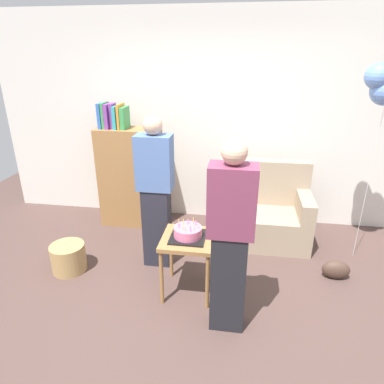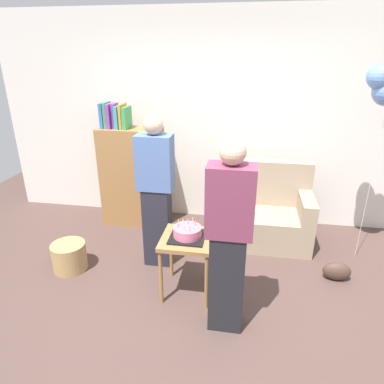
# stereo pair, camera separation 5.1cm
# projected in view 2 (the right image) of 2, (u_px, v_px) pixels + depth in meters

# --- Properties ---
(ground_plane) EXTENTS (8.00, 8.00, 0.00)m
(ground_plane) POSITION_uv_depth(u_px,v_px,m) (196.00, 314.00, 3.05)
(ground_plane) COLOR #4C3833
(wall_back) EXTENTS (6.00, 0.10, 2.70)m
(wall_back) POSITION_uv_depth(u_px,v_px,m) (222.00, 121.00, 4.41)
(wall_back) COLOR silver
(wall_back) RESTS_ON ground_plane
(couch) EXTENTS (1.10, 0.70, 0.96)m
(couch) POSITION_uv_depth(u_px,v_px,m) (264.00, 214.00, 4.16)
(couch) COLOR gray
(couch) RESTS_ON ground_plane
(bookshelf) EXTENTS (0.80, 0.36, 1.61)m
(bookshelf) POSITION_uv_depth(u_px,v_px,m) (132.00, 174.00, 4.47)
(bookshelf) COLOR olive
(bookshelf) RESTS_ON ground_plane
(side_table) EXTENTS (0.48, 0.48, 0.60)m
(side_table) POSITION_uv_depth(u_px,v_px,m) (187.00, 246.00, 3.16)
(side_table) COLOR olive
(side_table) RESTS_ON ground_plane
(birthday_cake) EXTENTS (0.32, 0.32, 0.17)m
(birthday_cake) POSITION_uv_depth(u_px,v_px,m) (187.00, 233.00, 3.11)
(birthday_cake) COLOR black
(birthday_cake) RESTS_ON side_table
(person_blowing_candles) EXTENTS (0.36, 0.22, 1.63)m
(person_blowing_candles) POSITION_uv_depth(u_px,v_px,m) (156.00, 193.00, 3.51)
(person_blowing_candles) COLOR #23232D
(person_blowing_candles) RESTS_ON ground_plane
(person_holding_cake) EXTENTS (0.36, 0.22, 1.63)m
(person_holding_cake) POSITION_uv_depth(u_px,v_px,m) (229.00, 240.00, 2.63)
(person_holding_cake) COLOR black
(person_holding_cake) RESTS_ON ground_plane
(wicker_basket) EXTENTS (0.36, 0.36, 0.30)m
(wicker_basket) POSITION_uv_depth(u_px,v_px,m) (69.00, 256.00, 3.64)
(wicker_basket) COLOR #A88451
(wicker_basket) RESTS_ON ground_plane
(handbag) EXTENTS (0.28, 0.14, 0.20)m
(handbag) POSITION_uv_depth(u_px,v_px,m) (337.00, 271.00, 3.48)
(handbag) COLOR #473328
(handbag) RESTS_ON ground_plane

